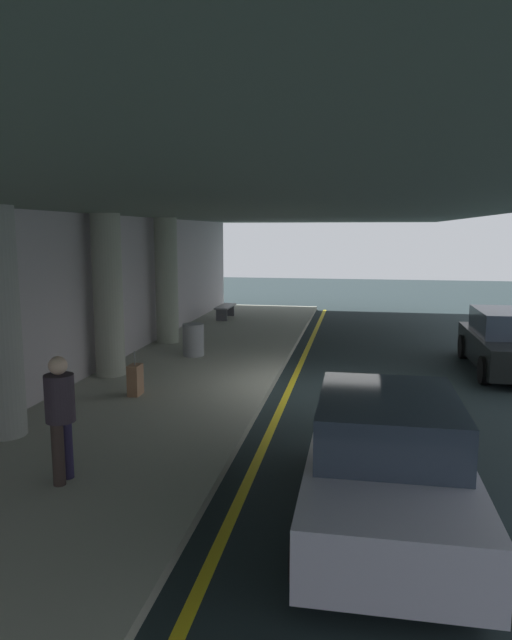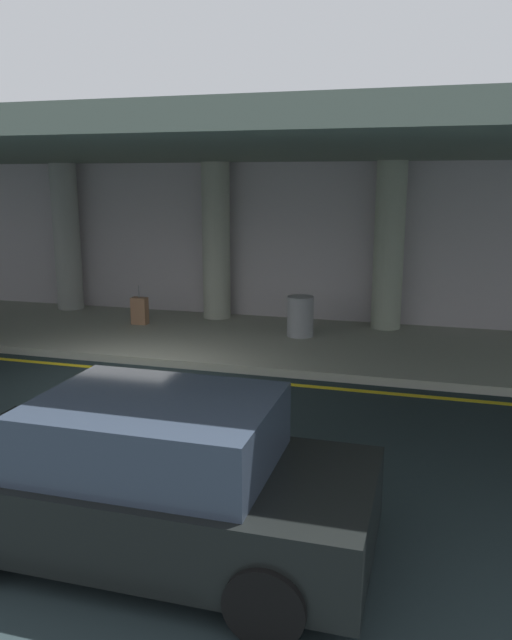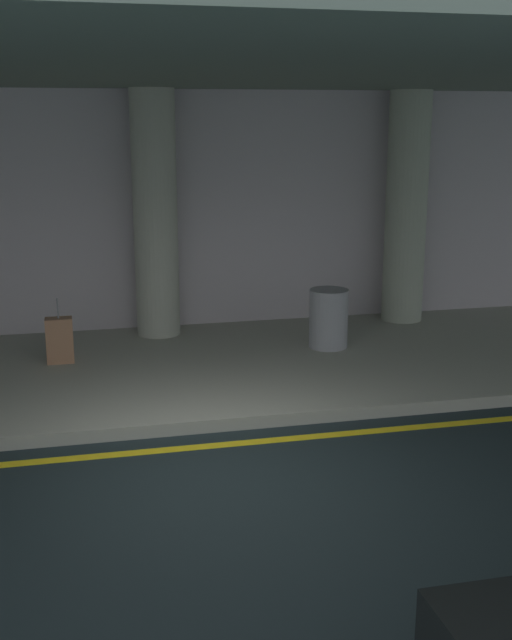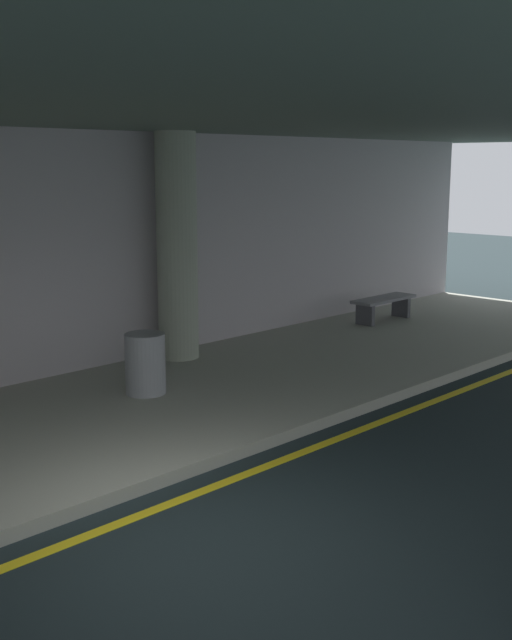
{
  "view_description": "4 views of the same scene",
  "coord_description": "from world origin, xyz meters",
  "views": [
    {
      "loc": [
        -12.01,
        -0.79,
        3.4
      ],
      "look_at": [
        2.41,
        1.81,
        1.13
      ],
      "focal_mm": 32.17,
      "sensor_mm": 36.0,
      "label": 1
    },
    {
      "loc": [
        4.98,
        -9.31,
        3.39
      ],
      "look_at": [
        1.77,
        1.97,
        0.78
      ],
      "focal_mm": 35.38,
      "sensor_mm": 36.0,
      "label": 2
    },
    {
      "loc": [
        -1.2,
        -7.12,
        3.4
      ],
      "look_at": [
        0.98,
        2.32,
        0.92
      ],
      "focal_mm": 44.7,
      "sensor_mm": 36.0,
      "label": 3
    },
    {
      "loc": [
        -4.24,
        -5.1,
        3.31
      ],
      "look_at": [
        2.88,
        1.87,
        1.34
      ],
      "focal_mm": 44.6,
      "sensor_mm": 36.0,
      "label": 4
    }
  ],
  "objects": [
    {
      "name": "ground_plane",
      "position": [
        0.0,
        0.0,
        0.0
      ],
      "size": [
        60.0,
        60.0,
        0.0
      ],
      "primitive_type": "plane",
      "color": "#1C2729"
    },
    {
      "name": "sidewalk",
      "position": [
        0.0,
        3.1,
        0.07
      ],
      "size": [
        26.0,
        4.2,
        0.15
      ],
      "primitive_type": "cube",
      "color": "#9D9F90",
      "rests_on": "ground"
    },
    {
      "name": "lane_stripe_yellow",
      "position": [
        0.0,
        0.64,
        0.0
      ],
      "size": [
        26.0,
        0.14,
        0.01
      ],
      "primitive_type": "cube",
      "color": "yellow",
      "rests_on": "ground"
    },
    {
      "name": "support_column_center",
      "position": [
        4.0,
        4.76,
        1.97
      ],
      "size": [
        0.66,
        0.66,
        3.65
      ],
      "primitive_type": "cylinder",
      "color": "#979F8B",
      "rests_on": "sidewalk"
    },
    {
      "name": "ceiling_overhang",
      "position": [
        0.0,
        2.6,
        3.95
      ],
      "size": [
        28.0,
        13.2,
        0.3
      ],
      "primitive_type": "cube",
      "color": "slate",
      "rests_on": "support_column_far_left"
    },
    {
      "name": "bench_metal",
      "position": [
        8.91,
        4.16,
        0.5
      ],
      "size": [
        1.6,
        0.5,
        0.48
      ],
      "color": "slate",
      "rests_on": "sidewalk"
    },
    {
      "name": "trash_bin_steel",
      "position": [
        2.32,
        3.48,
        0.57
      ],
      "size": [
        0.56,
        0.56,
        0.85
      ],
      "primitive_type": "cylinder",
      "color": "gray",
      "rests_on": "sidewalk"
    }
  ]
}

